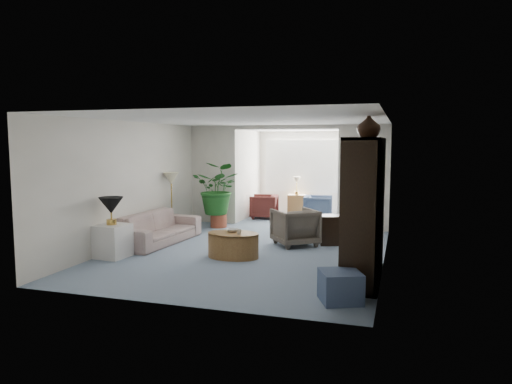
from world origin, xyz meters
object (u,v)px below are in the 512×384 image
(floor_lamp, at_px, (171,178))
(wingback_chair, at_px, (295,227))
(sunroom_table, at_px, (297,205))
(sofa, at_px, (159,228))
(ottoman, at_px, (340,287))
(cabinet_urn, at_px, (369,126))
(coffee_cup, at_px, (239,232))
(end_table, at_px, (112,241))
(framed_picture, at_px, (384,165))
(sunroom_chair_blue, at_px, (318,208))
(table_lamp, at_px, (111,205))
(entertainment_cabinet, at_px, (364,209))
(side_table_dark, at_px, (332,230))
(coffee_table, at_px, (233,245))
(sunroom_chair_maroon, at_px, (264,206))
(plant_pot, at_px, (219,221))
(coffee_bowl, at_px, (232,230))

(floor_lamp, height_order, wingback_chair, floor_lamp)
(wingback_chair, relative_size, sunroom_table, 1.37)
(sofa, bearing_deg, floor_lamp, 18.74)
(floor_lamp, bearing_deg, ottoman, -40.61)
(cabinet_urn, bearing_deg, coffee_cup, 178.90)
(end_table, relative_size, floor_lamp, 1.67)
(framed_picture, xyz_separation_m, sunroom_table, (-2.55, 4.91, -1.40))
(end_table, xyz_separation_m, sunroom_table, (2.14, 5.83, -0.00))
(sunroom_chair_blue, relative_size, sunroom_table, 1.25)
(table_lamp, xyz_separation_m, floor_lamp, (-0.10, 2.54, 0.30))
(coffee_cup, bearing_deg, table_lamp, -166.55)
(coffee_cup, relative_size, sunroom_chair_blue, 0.13)
(table_lamp, bearing_deg, entertainment_cabinet, -0.05)
(end_table, distance_m, entertainment_cabinet, 4.53)
(coffee_cup, bearing_deg, sunroom_table, 91.19)
(side_table_dark, bearing_deg, framed_picture, -52.54)
(sunroom_chair_blue, bearing_deg, floor_lamp, 123.73)
(table_lamp, bearing_deg, coffee_table, 16.89)
(coffee_cup, bearing_deg, ottoman, -40.93)
(sunroom_chair_maroon, bearing_deg, plant_pot, -28.96)
(sofa, xyz_separation_m, ottoman, (4.07, -2.56, -0.11))
(coffee_bowl, distance_m, wingback_chair, 1.54)
(coffee_bowl, height_order, plant_pot, coffee_bowl)
(framed_picture, height_order, coffee_cup, framed_picture)
(end_table, bearing_deg, sunroom_chair_blue, 60.36)
(table_lamp, height_order, ottoman, table_lamp)
(ottoman, bearing_deg, framed_picture, 78.68)
(sofa, bearing_deg, table_lamp, 175.95)
(sofa, height_order, coffee_cup, sofa)
(table_lamp, bearing_deg, ottoman, -15.81)
(entertainment_cabinet, xyz_separation_m, ottoman, (-0.20, -1.20, -0.87))
(coffee_table, xyz_separation_m, wingback_chair, (0.85, 1.34, 0.15))
(end_table, xyz_separation_m, plant_pot, (0.71, 3.43, -0.14))
(side_table_dark, bearing_deg, sunroom_chair_maroon, 128.86)
(coffee_cup, xyz_separation_m, sunroom_chair_blue, (0.64, 4.55, -0.16))
(end_table, relative_size, wingback_chair, 0.73)
(coffee_bowl, xyz_separation_m, sunroom_table, (0.09, 5.10, -0.18))
(coffee_cup, distance_m, sunroom_chair_blue, 4.59)
(framed_picture, bearing_deg, coffee_bowl, -176.07)
(coffee_table, distance_m, coffee_cup, 0.33)
(side_table_dark, bearing_deg, coffee_table, -133.29)
(coffee_table, bearing_deg, sunroom_chair_blue, 79.93)
(floor_lamp, xyz_separation_m, wingback_chair, (3.06, -0.56, -0.88))
(coffee_cup, bearing_deg, wingback_chair, 64.19)
(plant_pot, bearing_deg, entertainment_cabinet, -42.43)
(coffee_bowl, relative_size, sunroom_table, 0.37)
(framed_picture, xyz_separation_m, side_table_dark, (-1.04, 1.36, -1.40))
(plant_pot, bearing_deg, floor_lamp, -132.61)
(cabinet_urn, relative_size, sunroom_chair_blue, 0.52)
(sofa, relative_size, cabinet_urn, 5.56)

